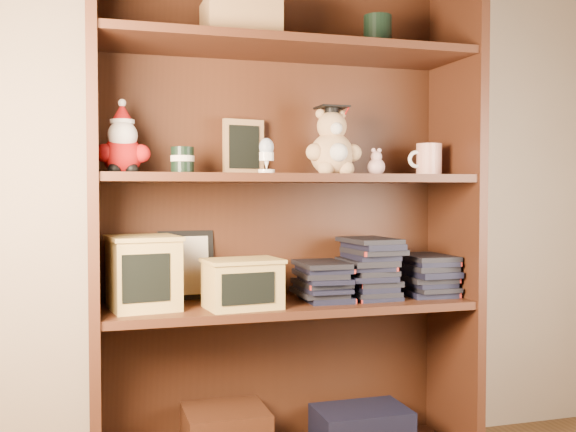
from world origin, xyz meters
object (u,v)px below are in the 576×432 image
(bookcase, at_px, (283,228))
(teacher_mug, at_px, (428,159))
(treats_box, at_px, (144,272))
(grad_teddy_bear, at_px, (332,148))

(bookcase, bearing_deg, teacher_mug, -5.92)
(bookcase, distance_m, teacher_mug, 0.54)
(bookcase, distance_m, treats_box, 0.46)
(grad_teddy_bear, distance_m, treats_box, 0.70)
(treats_box, bearing_deg, teacher_mug, 0.06)
(bookcase, height_order, treats_box, bookcase)
(grad_teddy_bear, xyz_separation_m, treats_box, (-0.59, 0.01, -0.37))
(teacher_mug, xyz_separation_m, treats_box, (-0.93, -0.00, -0.34))
(grad_teddy_bear, bearing_deg, teacher_mug, 1.13)
(bookcase, xyz_separation_m, grad_teddy_bear, (0.15, -0.06, 0.26))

